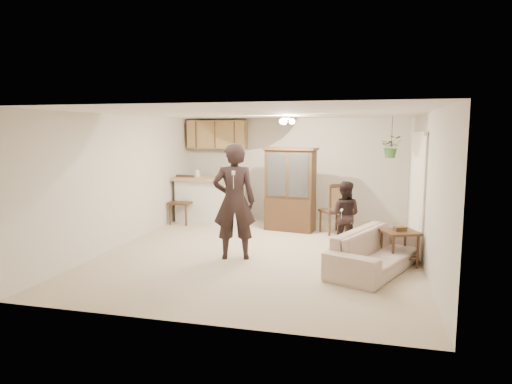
% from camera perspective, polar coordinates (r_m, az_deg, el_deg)
% --- Properties ---
extents(floor, '(6.50, 6.50, 0.00)m').
position_cam_1_polar(floor, '(8.43, 0.81, -7.45)').
color(floor, '#BFB091').
rests_on(floor, ground).
extents(ceiling, '(5.50, 6.50, 0.02)m').
position_cam_1_polar(ceiling, '(8.14, 0.85, 9.80)').
color(ceiling, white).
rests_on(ceiling, wall_back).
extents(wall_back, '(5.50, 0.02, 2.50)m').
position_cam_1_polar(wall_back, '(11.36, 4.59, 2.88)').
color(wall_back, beige).
rests_on(wall_back, ground).
extents(wall_front, '(5.50, 0.02, 2.50)m').
position_cam_1_polar(wall_front, '(5.11, -7.55, -3.12)').
color(wall_front, beige).
rests_on(wall_front, ground).
extents(wall_left, '(0.02, 6.50, 2.50)m').
position_cam_1_polar(wall_left, '(9.21, -16.07, 1.47)').
color(wall_left, beige).
rests_on(wall_left, ground).
extents(wall_right, '(0.02, 6.50, 2.50)m').
position_cam_1_polar(wall_right, '(8.02, 20.32, 0.40)').
color(wall_right, beige).
rests_on(wall_right, ground).
extents(breakfast_bar, '(1.60, 0.55, 1.00)m').
position_cam_1_polar(breakfast_bar, '(11.05, -5.74, -1.19)').
color(breakfast_bar, silver).
rests_on(breakfast_bar, floor).
extents(bar_top, '(1.75, 0.70, 0.08)m').
position_cam_1_polar(bar_top, '(10.98, -5.78, 1.64)').
color(bar_top, tan).
rests_on(bar_top, breakfast_bar).
extents(upper_cabinets, '(1.50, 0.34, 0.70)m').
position_cam_1_polar(upper_cabinets, '(11.61, -4.87, 7.18)').
color(upper_cabinets, olive).
rests_on(upper_cabinets, wall_back).
extents(vertical_blinds, '(0.06, 2.30, 2.10)m').
position_cam_1_polar(vertical_blinds, '(8.93, 19.41, 0.17)').
color(vertical_blinds, white).
rests_on(vertical_blinds, wall_right).
extents(ceiling_fixture, '(0.36, 0.36, 0.20)m').
position_cam_1_polar(ceiling_fixture, '(9.27, 3.78, 8.91)').
color(ceiling_fixture, '#FFE6BF').
rests_on(ceiling_fixture, ceiling).
extents(hanging_plant, '(0.43, 0.37, 0.48)m').
position_cam_1_polar(hanging_plant, '(10.33, 16.57, 5.44)').
color(hanging_plant, '#275923').
rests_on(hanging_plant, ceiling).
extents(plant_cord, '(0.01, 0.01, 0.65)m').
position_cam_1_polar(plant_cord, '(10.33, 16.64, 7.24)').
color(plant_cord, black).
rests_on(plant_cord, ceiling).
extents(sofa, '(1.41, 2.01, 0.73)m').
position_cam_1_polar(sofa, '(7.53, 14.91, -6.68)').
color(sofa, beige).
rests_on(sofa, floor).
extents(adult, '(0.75, 0.59, 1.80)m').
position_cam_1_polar(adult, '(7.81, -2.74, -1.91)').
color(adult, black).
rests_on(adult, floor).
extents(child, '(0.71, 0.58, 1.35)m').
position_cam_1_polar(child, '(8.66, 10.97, -2.59)').
color(child, black).
rests_on(child, floor).
extents(china_hutch, '(1.22, 0.63, 1.83)m').
position_cam_1_polar(china_hutch, '(10.04, 4.30, 0.26)').
color(china_hutch, '#362413').
rests_on(china_hutch, floor).
extents(side_table, '(0.70, 0.70, 0.65)m').
position_cam_1_polar(side_table, '(7.87, 17.46, -6.64)').
color(side_table, '#362413').
rests_on(side_table, floor).
extents(chair_bar, '(0.53, 0.53, 1.15)m').
position_cam_1_polar(chair_bar, '(10.97, -9.27, -2.26)').
color(chair_bar, '#362413').
rests_on(chair_bar, floor).
extents(chair_hutch_left, '(0.58, 0.58, 0.94)m').
position_cam_1_polar(chair_hutch_left, '(11.20, 3.26, -2.27)').
color(chair_hutch_left, '#362413').
rests_on(chair_hutch_left, floor).
extents(chair_hutch_right, '(0.67, 0.67, 1.09)m').
position_cam_1_polar(chair_hutch_right, '(9.97, 9.62, -3.35)').
color(chair_hutch_right, '#362413').
rests_on(chair_hutch_right, floor).
extents(controller_adult, '(0.10, 0.18, 0.05)m').
position_cam_1_polar(controller_adult, '(7.26, -2.84, 2.40)').
color(controller_adult, white).
rests_on(controller_adult, adult).
extents(controller_child, '(0.05, 0.11, 0.03)m').
position_cam_1_polar(controller_child, '(8.36, 10.66, -2.22)').
color(controller_child, white).
rests_on(controller_child, child).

